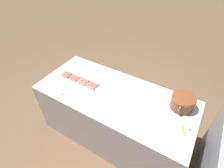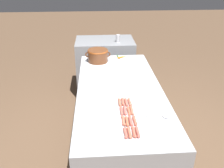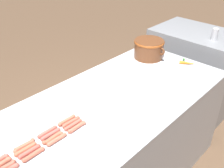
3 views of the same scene
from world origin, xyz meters
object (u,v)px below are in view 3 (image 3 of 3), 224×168
Objects in this scene: hot_dog_3 at (67,120)px; hot_dog_13 at (33,155)px; back_cabinet at (193,70)px; bean_pot at (149,48)px; hot_dog_1 at (24,146)px; hot_dog_9 at (29,151)px; hot_dog_6 at (51,134)px; hot_dog_14 at (57,139)px; hot_dog_10 at (53,138)px; carrot at (188,63)px; hot_dog_2 at (47,132)px; hot_dog_11 at (73,125)px; hot_dog_7 at (71,122)px; hot_dog_15 at (77,127)px; hot_dog_5 at (25,149)px; hot_dog_8 at (4,168)px; soda_can at (215,34)px.

hot_dog_3 and hot_dog_13 have the same top height.
back_cabinet reaches higher than hot_dog_13.
hot_dog_1 is at bearing -82.30° from bean_pot.
hot_dog_9 is 1.51m from bean_pot.
hot_dog_9 is at bearing -4.06° from hot_dog_1.
hot_dog_3 is at bearing 102.85° from hot_dog_6.
hot_dog_14 is at bearing -57.13° from hot_dog_3.
carrot reaches higher than hot_dog_10.
hot_dog_13 is at bearing -58.38° from hot_dog_2.
hot_dog_1 is at bearing -101.26° from hot_dog_11.
hot_dog_9 is 1.00× the size of hot_dog_10.
hot_dog_6 is 0.04m from hot_dog_10.
hot_dog_1 and hot_dog_14 have the same top height.
hot_dog_7 is 1.00× the size of hot_dog_15.
hot_dog_13 is (0.04, 0.00, 0.00)m from hot_dog_9.
hot_dog_10 is 1.00× the size of hot_dog_15.
hot_dog_1 and hot_dog_10 have the same top height.
hot_dog_15 is at bearing 66.85° from hot_dog_6.
hot_dog_5 is at bearing -103.41° from hot_dog_10.
hot_dog_10 is 0.16m from hot_dog_13.
hot_dog_13 is 1.00× the size of hot_dog_14.
hot_dog_9 is at bearing -78.48° from hot_dog_3.
hot_dog_7 is at bearing 89.77° from hot_dog_5.
hot_dog_1 is (0.07, -2.28, 0.42)m from back_cabinet.
bean_pot is at bearing 101.42° from hot_dog_10.
hot_dog_1 is 1.00× the size of hot_dog_14.
hot_dog_8 is at bearing -85.56° from hot_dog_7.
back_cabinet is 6.94× the size of hot_dog_14.
hot_dog_9 and hot_dog_11 have the same top height.
hot_dog_15 is at bearing -6.60° from hot_dog_7.
carrot reaches higher than hot_dog_1.
hot_dog_2 and hot_dog_14 have the same top height.
hot_dog_5 and hot_dog_13 have the same top height.
hot_dog_2 is 0.03m from hot_dog_6.
hot_dog_3 is (-0.00, 0.32, 0.00)m from hot_dog_1.
hot_dog_8 is 1.00× the size of hot_dog_11.
hot_dog_7 is 1.15× the size of soda_can.
bean_pot is (-0.23, 1.49, 0.09)m from hot_dog_5.
hot_dog_3 is at bearing -80.37° from bean_pot.
carrot reaches higher than hot_dog_8.
hot_dog_14 and hot_dog_15 have the same top height.
soda_can is at bearing 86.81° from hot_dog_6.
hot_dog_5 is at bearing -18.26° from hot_dog_1.
hot_dog_2 and hot_dog_3 have the same top height.
hot_dog_2 is 1.00× the size of hot_dog_11.
carrot is at bearing 87.37° from hot_dog_14.
back_cabinet is 2.17m from hot_dog_10.
hot_dog_6 is at bearing -79.99° from bean_pot.
hot_dog_1 is at bearing -88.23° from back_cabinet.
hot_dog_8 is at bearing -93.57° from hot_dog_15.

